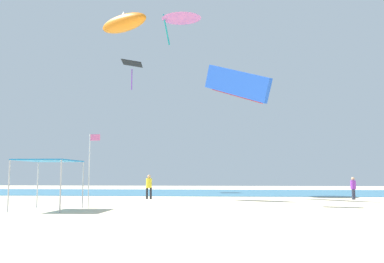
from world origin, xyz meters
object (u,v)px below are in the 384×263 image
object	(u,v)px
kite_delta_pink	(181,15)
kite_diamond_black	(132,65)
kite_inflatable_orange	(124,23)
banner_flag	(90,164)
kite_parafoil_blue	(237,84)
person_leftmost	(353,186)
canopy_tent	(49,163)
person_near_tent	(149,185)

from	to	relation	value
kite_delta_pink	kite_diamond_black	bearing A→B (deg)	150.92
kite_inflatable_orange	kite_delta_pink	bearing A→B (deg)	-91.77
banner_flag	kite_inflatable_orange	bearing A→B (deg)	96.13
kite_parafoil_blue	person_leftmost	bearing A→B (deg)	33.28
canopy_tent	person_near_tent	xyz separation A→B (m)	(3.23, 10.76, -1.35)
canopy_tent	person_leftmost	xyz separation A→B (m)	(18.84, 11.50, -1.46)
person_leftmost	kite_delta_pink	bearing A→B (deg)	99.10
kite_diamond_black	kite_inflatable_orange	distance (m)	14.36
person_near_tent	banner_flag	xyz separation A→B (m)	(-1.45, -9.47, 1.32)
person_leftmost	kite_diamond_black	world-z (taller)	kite_diamond_black
banner_flag	kite_diamond_black	bearing A→B (deg)	98.71
banner_flag	kite_diamond_black	size ratio (longest dim) A/B	1.18
person_leftmost	banner_flag	distance (m)	19.93
person_near_tent	kite_delta_pink	world-z (taller)	kite_delta_pink
banner_flag	kite_delta_pink	world-z (taller)	kite_delta_pink
kite_delta_pink	kite_inflatable_orange	xyz separation A→B (m)	(-4.16, -6.69, -3.26)
person_leftmost	kite_delta_pink	world-z (taller)	kite_delta_pink
person_leftmost	kite_parafoil_blue	world-z (taller)	kite_parafoil_blue
person_near_tent	kite_inflatable_orange	xyz separation A→B (m)	(-2.61, 1.40, 13.66)
person_leftmost	canopy_tent	bearing A→B (deg)	158.07
kite_diamond_black	banner_flag	bearing A→B (deg)	-178.77
person_leftmost	kite_diamond_black	bearing A→B (deg)	91.42
person_near_tent	kite_parafoil_blue	size ratio (longest dim) A/B	0.35
kite_parafoil_blue	kite_diamond_black	distance (m)	19.43
kite_parafoil_blue	kite_delta_pink	distance (m)	12.15
canopy_tent	kite_delta_pink	world-z (taller)	kite_delta_pink
kite_delta_pink	canopy_tent	bearing A→B (deg)	-85.92
kite_parafoil_blue	banner_flag	bearing A→B (deg)	-88.87
person_leftmost	kite_parafoil_blue	distance (m)	12.07
banner_flag	kite_diamond_black	xyz separation A→B (m)	(-3.83, 24.97, 12.68)
person_leftmost	kite_inflatable_orange	world-z (taller)	kite_inflatable_orange
person_near_tent	kite_parafoil_blue	world-z (taller)	kite_parafoil_blue
canopy_tent	kite_delta_pink	bearing A→B (deg)	75.75
canopy_tent	kite_inflatable_orange	world-z (taller)	kite_inflatable_orange
canopy_tent	kite_delta_pink	xyz separation A→B (m)	(4.78, 18.84, 15.57)
person_leftmost	kite_parafoil_blue	size ratio (longest dim) A/B	0.31
kite_diamond_black	kite_delta_pink	xyz separation A→B (m)	(6.82, -7.42, 2.93)
kite_parafoil_blue	canopy_tent	bearing A→B (deg)	-91.18
kite_diamond_black	kite_delta_pink	distance (m)	10.50
person_near_tent	kite_diamond_black	world-z (taller)	kite_diamond_black
person_near_tent	kite_diamond_black	distance (m)	21.54
canopy_tent	kite_diamond_black	size ratio (longest dim) A/B	0.90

